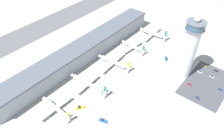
% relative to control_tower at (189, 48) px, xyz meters
% --- Properties ---
extents(ground_plane, '(1000.00, 1000.00, 0.00)m').
position_rel_control_tower_xyz_m(ground_plane, '(-48.06, 29.97, -32.56)').
color(ground_plane, '#9E9B93').
extents(terminal_building, '(218.51, 25.00, 19.49)m').
position_rel_control_tower_xyz_m(terminal_building, '(-48.06, 99.97, -22.71)').
color(terminal_building, '#9399A3').
rests_on(terminal_building, ground).
extents(runway_strip, '(327.76, 44.00, 0.01)m').
position_rel_control_tower_xyz_m(runway_strip, '(-48.06, 195.95, -32.56)').
color(runway_strip, '#515154').
rests_on(runway_strip, ground).
extents(control_tower, '(18.03, 18.03, 66.99)m').
position_rel_control_tower_xyz_m(control_tower, '(0.00, 0.00, 0.00)').
color(control_tower, silver).
rests_on(control_tower, ground).
extents(parking_lot_surface, '(64.00, 40.00, 0.01)m').
position_rel_control_tower_xyz_m(parking_lot_surface, '(1.59, -26.31, -32.56)').
color(parking_lot_surface, '#424247').
rests_on(parking_lot_surface, ground).
extents(airplane_gate_alpha, '(34.42, 35.52, 11.62)m').
position_rel_control_tower_xyz_m(airplane_gate_alpha, '(-117.36, 64.30, -28.39)').
color(airplane_gate_alpha, white).
rests_on(airplane_gate_alpha, ground).
extents(airplane_gate_bravo, '(32.04, 45.05, 12.71)m').
position_rel_control_tower_xyz_m(airplane_gate_bravo, '(-77.57, 63.66, -28.27)').
color(airplane_gate_bravo, silver).
rests_on(airplane_gate_bravo, ground).
extents(airplane_gate_charlie, '(41.28, 40.89, 12.74)m').
position_rel_control_tower_xyz_m(airplane_gate_charlie, '(-35.24, 65.74, -28.34)').
color(airplane_gate_charlie, white).
rests_on(airplane_gate_charlie, ground).
extents(airplane_gate_delta, '(32.82, 33.57, 11.93)m').
position_rel_control_tower_xyz_m(airplane_gate_delta, '(3.31, 66.62, -28.63)').
color(airplane_gate_delta, white).
rests_on(airplane_gate_delta, ground).
extents(airplane_gate_echo, '(40.52, 37.75, 14.03)m').
position_rel_control_tower_xyz_m(airplane_gate_echo, '(44.01, 63.44, -28.09)').
color(airplane_gate_echo, white).
rests_on(airplane_gate_echo, ground).
extents(service_truck_catering, '(4.18, 7.54, 2.66)m').
position_rel_control_tower_xyz_m(service_truck_catering, '(-99.60, 25.19, -31.64)').
color(service_truck_catering, black).
rests_on(service_truck_catering, ground).
extents(service_truck_fuel, '(8.10, 6.22, 2.88)m').
position_rel_control_tower_xyz_m(service_truck_fuel, '(-102.18, 50.39, -31.56)').
color(service_truck_fuel, black).
rests_on(service_truck_fuel, ground).
extents(service_truck_baggage, '(7.10, 6.41, 2.49)m').
position_rel_control_tower_xyz_m(service_truck_baggage, '(11.12, 25.47, -31.70)').
color(service_truck_baggage, black).
rests_on(service_truck_baggage, ground).
extents(car_silver_sedan, '(2.01, 4.49, 1.58)m').
position_rel_control_tower_xyz_m(car_silver_sedan, '(1.20, -39.24, -31.94)').
color(car_silver_sedan, black).
rests_on(car_silver_sedan, ground).
extents(car_maroon_suv, '(1.91, 4.55, 1.55)m').
position_rel_control_tower_xyz_m(car_maroon_suv, '(14.76, -26.20, -31.96)').
color(car_maroon_suv, black).
rests_on(car_maroon_suv, ground).
extents(car_yellow_taxi, '(1.90, 4.69, 1.52)m').
position_rel_control_tower_xyz_m(car_yellow_taxi, '(-11.24, -12.77, -31.97)').
color(car_yellow_taxi, black).
rests_on(car_yellow_taxi, ground).
extents(car_blue_compact, '(1.75, 4.69, 1.51)m').
position_rel_control_tower_xyz_m(car_blue_compact, '(-23.47, -26.46, -31.98)').
color(car_blue_compact, black).
rests_on(car_blue_compact, ground).
extents(car_grey_coupe, '(1.92, 4.12, 1.44)m').
position_rel_control_tower_xyz_m(car_grey_coupe, '(27.03, -13.03, -32.00)').
color(car_grey_coupe, black).
rests_on(car_grey_coupe, ground).
extents(car_red_hatchback, '(1.99, 4.50, 1.59)m').
position_rel_control_tower_xyz_m(car_red_hatchback, '(13.94, -13.52, -31.94)').
color(car_red_hatchback, black).
rests_on(car_red_hatchback, ground).
extents(car_green_van, '(1.90, 4.83, 1.51)m').
position_rel_control_tower_xyz_m(car_green_van, '(26.66, -26.10, -31.98)').
color(car_green_van, black).
rests_on(car_green_van, ground).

